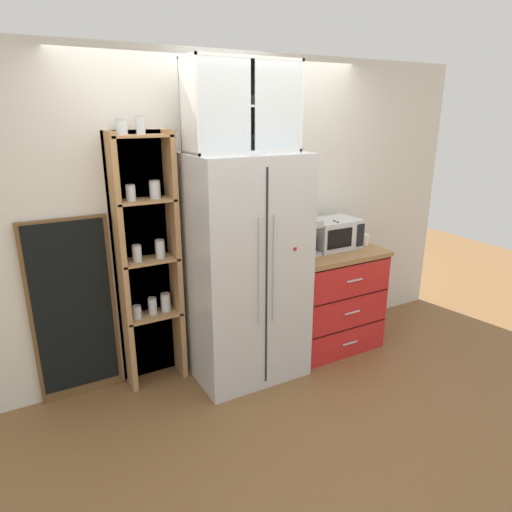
{
  "coord_description": "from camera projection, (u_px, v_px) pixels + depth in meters",
  "views": [
    {
      "loc": [
        -1.58,
        -3.0,
        2.1
      ],
      "look_at": [
        0.1,
        0.01,
        1.0
      ],
      "focal_mm": 31.8,
      "sensor_mm": 36.0,
      "label": 1
    }
  ],
  "objects": [
    {
      "name": "refrigerator",
      "position": [
        245.0,
        269.0,
        3.6
      ],
      "size": [
        0.87,
        0.69,
        1.82
      ],
      "color": "silver",
      "rests_on": "ground"
    },
    {
      "name": "upper_cabinet",
      "position": [
        241.0,
        107.0,
        3.27
      ],
      "size": [
        0.84,
        0.32,
        0.65
      ],
      "color": "silver",
      "rests_on": "refrigerator"
    },
    {
      "name": "coffee_maker",
      "position": [
        306.0,
        237.0,
        3.86
      ],
      "size": [
        0.17,
        0.2,
        0.31
      ],
      "color": "#B7B7BC",
      "rests_on": "counter_cabinet"
    },
    {
      "name": "wall_back_cream",
      "position": [
        223.0,
        214.0,
        3.81
      ],
      "size": [
        4.93,
        0.1,
        2.55
      ],
      "primitive_type": "cube",
      "color": "silver",
      "rests_on": "ground"
    },
    {
      "name": "counter_cabinet",
      "position": [
        330.0,
        297.0,
        4.17
      ],
      "size": [
        0.86,
        0.65,
        0.93
      ],
      "color": "red",
      "rests_on": "ground"
    },
    {
      "name": "microwave",
      "position": [
        334.0,
        233.0,
        4.05
      ],
      "size": [
        0.44,
        0.33,
        0.26
      ],
      "color": "silver",
      "rests_on": "counter_cabinet"
    },
    {
      "name": "bottle_cobalt",
      "position": [
        333.0,
        237.0,
        3.99
      ],
      "size": [
        0.06,
        0.06,
        0.27
      ],
      "color": "navy",
      "rests_on": "counter_cabinet"
    },
    {
      "name": "ground_plane",
      "position": [
        247.0,
        369.0,
        3.87
      ],
      "size": [
        10.63,
        10.63,
        0.0
      ],
      "primitive_type": "plane",
      "color": "brown"
    },
    {
      "name": "mug_cream",
      "position": [
        364.0,
        240.0,
        4.16
      ],
      "size": [
        0.12,
        0.08,
        0.1
      ],
      "color": "silver",
      "rests_on": "counter_cabinet"
    },
    {
      "name": "chalkboard_menu",
      "position": [
        74.0,
        310.0,
        3.34
      ],
      "size": [
        0.6,
        0.04,
        1.4
      ],
      "color": "brown",
      "rests_on": "ground"
    },
    {
      "name": "pantry_shelf_column",
      "position": [
        147.0,
        257.0,
        3.48
      ],
      "size": [
        0.49,
        0.25,
        2.08
      ],
      "color": "brown",
      "rests_on": "ground"
    },
    {
      "name": "bottle_green",
      "position": [
        337.0,
        238.0,
        3.95
      ],
      "size": [
        0.06,
        0.06,
        0.26
      ],
      "color": "#285B33",
      "rests_on": "counter_cabinet"
    }
  ]
}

